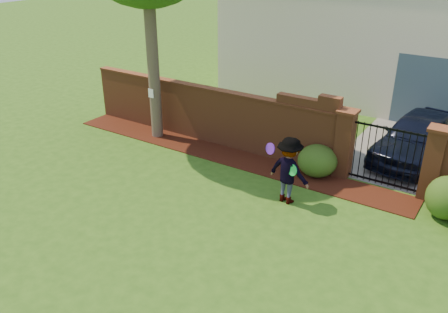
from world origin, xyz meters
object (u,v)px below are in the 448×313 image
Objects in this scene: frisbee_green at (292,170)px; man at (288,171)px; car at (414,139)px; frisbee_purple at (270,149)px.

man is at bearing 139.56° from frisbee_green.
frisbee_purple reaches higher than car.
frisbee_green is (0.65, -0.11, -0.34)m from frisbee_purple.
man is 5.97× the size of frisbee_purple.
frisbee_green is (0.18, -0.15, 0.14)m from man.
frisbee_purple is at bearing 170.43° from frisbee_green.
frisbee_purple is (-0.47, -0.04, 0.48)m from man.
man is at bearing 5.16° from frisbee_purple.
man is at bearing -108.09° from car.
car is at bearing 66.53° from frisbee_green.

